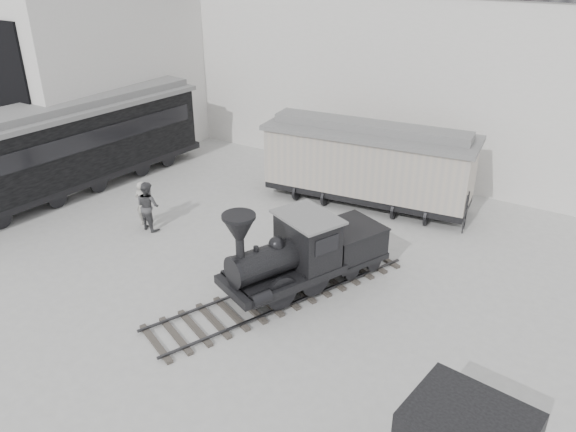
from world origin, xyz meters
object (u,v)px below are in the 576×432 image
Objects in this scene: visitor_a at (143,204)px; locomotive at (299,257)px; boxcar at (368,162)px; visitor_b at (148,206)px; passenger_coach at (68,146)px.

locomotive is at bearing 163.29° from visitor_a.
boxcar is 9.10m from visitor_a.
locomotive is 7.02m from visitor_b.
visitor_a is at bearing -141.51° from boxcar.
visitor_a is (-6.37, -6.43, -0.92)m from boxcar.
passenger_coach is at bearing -21.15° from visitor_a.
boxcar is at bearing 31.24° from passenger_coach.
visitor_b is at bearing -4.31° from passenger_coach.
locomotive is at bearing -1.21° from passenger_coach.
visitor_b is (-6.01, -6.54, -0.88)m from boxcar.
visitor_a is at bearing -10.43° from visitor_b.
boxcar is at bearing 120.83° from locomotive.
passenger_coach is at bearing -160.99° from boxcar.
passenger_coach reaches higher than boxcar.
visitor_a is (5.19, -0.84, -1.12)m from passenger_coach.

